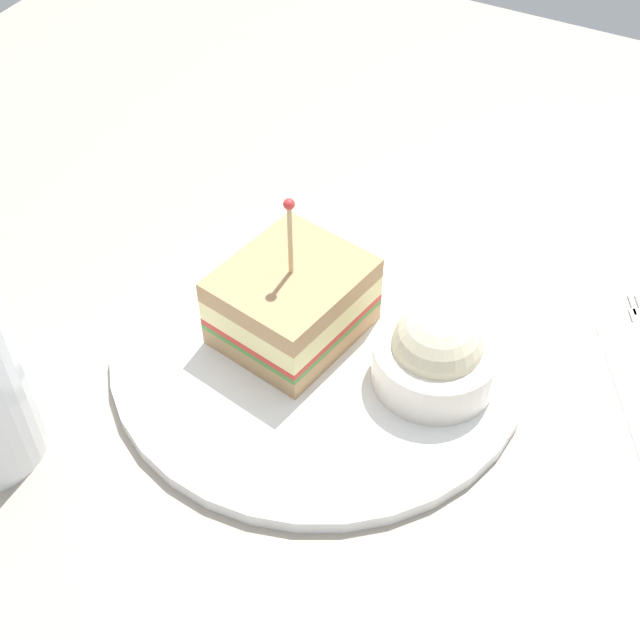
# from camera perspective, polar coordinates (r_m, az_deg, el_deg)

# --- Properties ---
(ground_plane) EXTENTS (1.04, 1.04, 0.02)m
(ground_plane) POSITION_cam_1_polar(r_m,az_deg,el_deg) (0.60, 0.00, -2.65)
(ground_plane) COLOR #9E9384
(plate) EXTENTS (0.28, 0.28, 0.01)m
(plate) POSITION_cam_1_polar(r_m,az_deg,el_deg) (0.59, 0.00, -1.69)
(plate) COLOR white
(plate) RESTS_ON ground_plane
(sandwich_half_center) EXTENTS (0.10, 0.09, 0.11)m
(sandwich_half_center) POSITION_cam_1_polar(r_m,az_deg,el_deg) (0.57, -1.59, 1.49)
(sandwich_half_center) COLOR tan
(sandwich_half_center) RESTS_ON plate
(coleslaw_bowl) EXTENTS (0.08, 0.08, 0.06)m
(coleslaw_bowl) POSITION_cam_1_polar(r_m,az_deg,el_deg) (0.55, 7.53, -2.24)
(coleslaw_bowl) COLOR silver
(coleslaw_bowl) RESTS_ON plate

